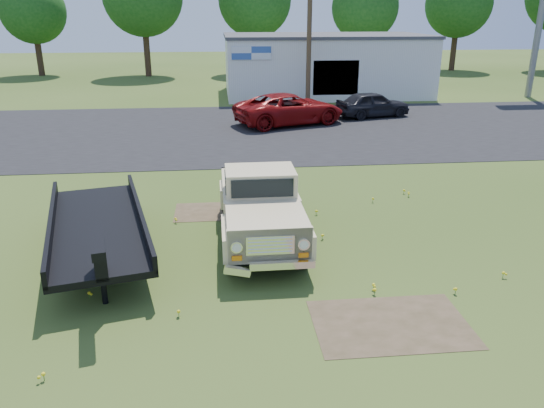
{
  "coord_description": "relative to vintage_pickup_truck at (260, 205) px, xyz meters",
  "views": [
    {
      "loc": [
        -1.69,
        -11.57,
        5.73
      ],
      "look_at": [
        -0.41,
        1.0,
        1.1
      ],
      "focal_mm": 35.0,
      "sensor_mm": 36.0,
      "label": 1
    }
  ],
  "objects": [
    {
      "name": "utility_pole_mid",
      "position": [
        4.69,
        20.74,
        3.62
      ],
      "size": [
        1.6,
        0.3,
        9.0
      ],
      "color": "#4C3A23",
      "rests_on": "ground"
    },
    {
      "name": "asphalt_lot",
      "position": [
        0.69,
        13.74,
        -0.98
      ],
      "size": [
        90.0,
        14.0,
        0.02
      ],
      "primitive_type": "cube",
      "color": "black",
      "rests_on": "ground"
    },
    {
      "name": "commercial_building",
      "position": [
        6.69,
        25.73,
        1.12
      ],
      "size": [
        14.2,
        8.2,
        4.15
      ],
      "color": "white",
      "rests_on": "ground"
    },
    {
      "name": "red_pickup",
      "position": [
        2.75,
        14.96,
        -0.17
      ],
      "size": [
        6.41,
        4.53,
        1.62
      ],
      "primitive_type": "imported",
      "rotation": [
        0.0,
        0.0,
        1.92
      ],
      "color": "maroon",
      "rests_on": "ground"
    },
    {
      "name": "treeline_d",
      "position": [
        2.69,
        39.24,
        5.63
      ],
      "size": [
        6.72,
        6.72,
        10.0
      ],
      "color": "#3B271A",
      "rests_on": "ground"
    },
    {
      "name": "treeline_b",
      "position": [
        -17.31,
        39.74,
        4.68
      ],
      "size": [
        5.76,
        5.76,
        8.57
      ],
      "color": "#3B271A",
      "rests_on": "ground"
    },
    {
      "name": "ground",
      "position": [
        0.69,
        -1.26,
        -0.98
      ],
      "size": [
        140.0,
        140.0,
        0.0
      ],
      "primitive_type": "plane",
      "color": "#314A17",
      "rests_on": "ground"
    },
    {
      "name": "dark_sedan",
      "position": [
        7.72,
        16.54,
        -0.27
      ],
      "size": [
        4.49,
        2.66,
        1.43
      ],
      "primitive_type": "imported",
      "rotation": [
        0.0,
        0.0,
        1.82
      ],
      "color": "black",
      "rests_on": "ground"
    },
    {
      "name": "vintage_pickup_truck",
      "position": [
        0.0,
        0.0,
        0.0
      ],
      "size": [
        2.13,
        5.43,
        1.97
      ],
      "primitive_type": null,
      "rotation": [
        0.0,
        0.0,
        0.0
      ],
      "color": "#D2BC8D",
      "rests_on": "ground"
    },
    {
      "name": "dirt_patch_b",
      "position": [
        -1.31,
        2.24,
        -0.98
      ],
      "size": [
        2.2,
        1.6,
        0.01
      ],
      "primitive_type": "cube",
      "color": "#443A24",
      "rests_on": "ground"
    },
    {
      "name": "treeline_f",
      "position": [
        22.69,
        40.24,
        5.32
      ],
      "size": [
        6.4,
        6.4,
        9.52
      ],
      "color": "#3B271A",
      "rests_on": "ground"
    },
    {
      "name": "dirt_patch_a",
      "position": [
        2.19,
        -4.26,
        -0.98
      ],
      "size": [
        3.0,
        2.0,
        0.01
      ],
      "primitive_type": "cube",
      "color": "#443A24",
      "rests_on": "ground"
    },
    {
      "name": "treeline_e",
      "position": [
        12.69,
        37.74,
        5.0
      ],
      "size": [
        6.08,
        6.08,
        9.04
      ],
      "color": "#3B271A",
      "rests_on": "ground"
    },
    {
      "name": "flatbed_trailer",
      "position": [
        -4.04,
        -0.51,
        -0.1
      ],
      "size": [
        3.59,
        6.81,
        1.77
      ],
      "primitive_type": null,
      "rotation": [
        0.0,
        0.0,
        0.23
      ],
      "color": "black",
      "rests_on": "ground"
    }
  ]
}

